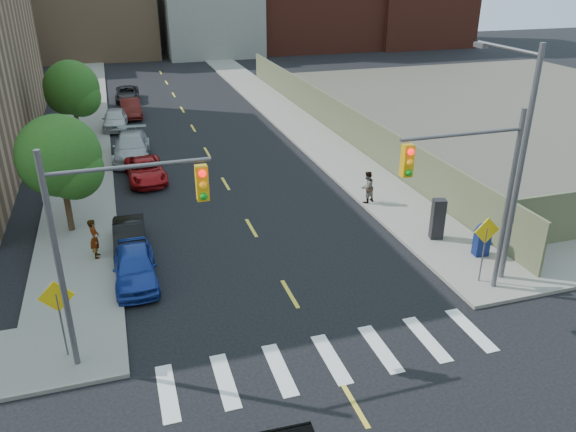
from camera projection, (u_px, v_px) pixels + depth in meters
sidewalk_nw at (86, 106)px, 48.06m from camera, size 3.50×73.00×0.15m
sidewalk_ne at (261, 94)px, 52.27m from camera, size 3.50×73.00×0.15m
fence_north at (333, 115)px, 40.57m from camera, size 0.12×44.00×2.50m
gravel_lot at (525, 107)px, 47.82m from camera, size 36.00×42.00×0.06m
bg_bldg_center at (207, 13)px, 75.04m from camera, size 12.00×16.00×10.00m
signal_nw at (110, 229)px, 15.87m from camera, size 4.59×0.30×7.00m
signal_ne at (475, 183)px, 19.13m from camera, size 4.59×0.30×7.00m
streetlight_ne at (516, 150)px, 20.22m from camera, size 0.25×3.70×9.00m
warn_sign_nw at (58, 305)px, 16.86m from camera, size 1.06×0.06×2.83m
warn_sign_ne at (486, 238)px, 20.94m from camera, size 1.06×0.06×2.83m
warn_sign_midwest at (73, 164)px, 28.58m from camera, size 1.06×0.06×2.83m
tree_west_near at (60, 161)px, 24.48m from camera, size 3.66×3.64×5.52m
tree_west_far at (72, 91)px, 37.50m from camera, size 3.66×3.64×5.52m
parked_car_blue at (135, 266)px, 21.64m from camera, size 1.63×4.03×1.37m
parked_car_black at (130, 238)px, 23.99m from camera, size 1.43×3.84×1.25m
parked_car_red at (145, 170)px, 31.76m from camera, size 2.27×4.54×1.23m
parked_car_silver at (131, 147)px, 35.15m from camera, size 2.68×5.53×1.55m
parked_car_white at (115, 119)px, 41.58m from camera, size 2.00×4.37×1.45m
parked_car_maroon at (131, 108)px, 44.75m from camera, size 1.59×4.34×1.42m
parked_car_grey at (127, 94)px, 49.97m from camera, size 2.24×4.53×1.23m
mailbox at (482, 240)px, 23.34m from camera, size 0.63×0.51×1.43m
payphone at (438, 219)px, 24.68m from camera, size 0.65×0.58×1.85m
pedestrian_west at (95, 238)px, 23.10m from camera, size 0.41×0.62×1.70m
pedestrian_east at (367, 187)px, 28.42m from camera, size 0.97×0.87×1.65m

